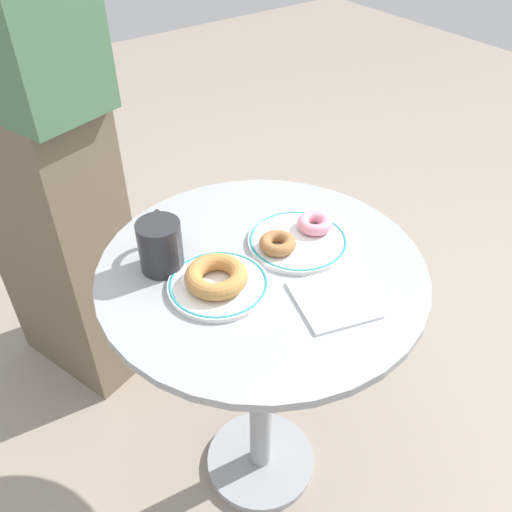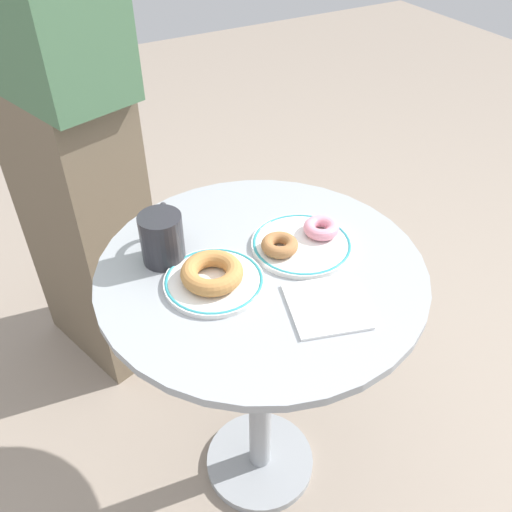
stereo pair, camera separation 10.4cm
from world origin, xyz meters
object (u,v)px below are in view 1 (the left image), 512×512
(cafe_table, at_px, (261,335))
(donut_pink_frosted, at_px, (315,223))
(donut_cinnamon, at_px, (278,243))
(paper_napkin, at_px, (333,299))
(donut_old_fashioned, at_px, (217,277))
(person_figure, at_px, (27,126))
(coffee_mug, at_px, (160,244))
(plate_right, at_px, (298,241))
(plate_left, at_px, (218,284))

(cafe_table, height_order, donut_pink_frosted, donut_pink_frosted)
(donut_cinnamon, height_order, paper_napkin, donut_cinnamon)
(donut_old_fashioned, bearing_deg, cafe_table, 1.40)
(cafe_table, relative_size, paper_napkin, 5.16)
(paper_napkin, height_order, person_figure, person_figure)
(donut_cinnamon, xyz_separation_m, person_figure, (-0.26, 0.64, 0.07))
(coffee_mug, bearing_deg, paper_napkin, -53.44)
(plate_right, height_order, coffee_mug, coffee_mug)
(plate_left, relative_size, person_figure, 0.11)
(cafe_table, xyz_separation_m, coffee_mug, (-0.15, 0.11, 0.25))
(cafe_table, bearing_deg, donut_pink_frosted, 8.33)
(cafe_table, relative_size, donut_pink_frosted, 9.74)
(plate_left, bearing_deg, donut_cinnamon, 5.45)
(cafe_table, relative_size, donut_cinnamon, 9.74)
(donut_old_fashioned, height_order, donut_pink_frosted, donut_old_fashioned)
(plate_right, bearing_deg, donut_cinnamon, 179.37)
(paper_napkin, height_order, coffee_mug, coffee_mug)
(plate_left, bearing_deg, plate_right, 3.90)
(paper_napkin, xyz_separation_m, coffee_mug, (-0.20, 0.27, 0.05))
(donut_old_fashioned, relative_size, coffee_mug, 0.95)
(donut_cinnamon, bearing_deg, cafe_table, -162.97)
(cafe_table, bearing_deg, donut_cinnamon, 17.03)
(donut_cinnamon, height_order, coffee_mug, coffee_mug)
(paper_napkin, distance_m, coffee_mug, 0.34)
(donut_pink_frosted, xyz_separation_m, person_figure, (-0.36, 0.64, 0.07))
(donut_old_fashioned, bearing_deg, person_figure, 99.31)
(donut_old_fashioned, xyz_separation_m, person_figure, (-0.11, 0.66, 0.07))
(plate_right, distance_m, paper_napkin, 0.18)
(cafe_table, relative_size, coffee_mug, 5.84)
(cafe_table, bearing_deg, plate_right, 8.20)
(cafe_table, xyz_separation_m, paper_napkin, (0.05, -0.15, 0.20))
(plate_right, relative_size, donut_old_fashioned, 1.75)
(donut_old_fashioned, height_order, paper_napkin, donut_old_fashioned)
(donut_pink_frosted, bearing_deg, donut_old_fashioned, -174.47)
(donut_cinnamon, distance_m, paper_napkin, 0.17)
(cafe_table, relative_size, donut_old_fashioned, 6.15)
(donut_cinnamon, relative_size, coffee_mug, 0.60)
(plate_left, height_order, plate_right, same)
(donut_cinnamon, bearing_deg, plate_right, -0.63)
(donut_cinnamon, distance_m, coffee_mug, 0.23)
(cafe_table, distance_m, plate_left, 0.23)
(donut_cinnamon, xyz_separation_m, paper_napkin, (-0.00, -0.17, -0.02))
(plate_left, bearing_deg, donut_pink_frosted, 4.85)
(plate_right, relative_size, paper_napkin, 1.47)
(donut_old_fashioned, xyz_separation_m, donut_cinnamon, (0.15, 0.02, -0.00))
(cafe_table, xyz_separation_m, plate_right, (0.10, 0.01, 0.20))
(paper_napkin, bearing_deg, donut_old_fashioned, 134.91)
(plate_left, relative_size, donut_old_fashioned, 1.62)
(cafe_table, distance_m, donut_pink_frosted, 0.27)
(plate_left, height_order, donut_old_fashioned, donut_old_fashioned)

